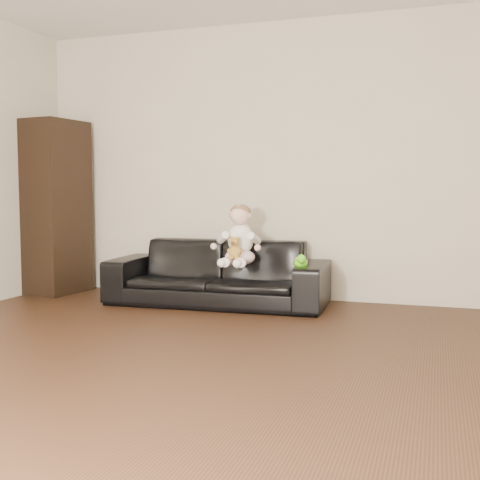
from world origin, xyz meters
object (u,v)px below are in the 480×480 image
(cabinet, at_px, (57,207))
(sofa, at_px, (218,273))
(toy_rattle, at_px, (298,263))
(toy_blue_disc, at_px, (302,269))
(teddy_bear, at_px, (235,248))
(baby, at_px, (239,239))
(toy_green, at_px, (301,263))

(cabinet, bearing_deg, sofa, 3.53)
(toy_rattle, relative_size, toy_blue_disc, 0.83)
(sofa, xyz_separation_m, teddy_bear, (0.25, -0.27, 0.25))
(baby, xyz_separation_m, toy_green, (0.56, -0.05, -0.19))
(toy_blue_disc, bearing_deg, cabinet, 172.76)
(cabinet, relative_size, teddy_bear, 8.91)
(toy_blue_disc, bearing_deg, teddy_bear, -175.78)
(sofa, height_order, toy_rattle, sofa)
(cabinet, xyz_separation_m, toy_blue_disc, (2.57, -0.33, -0.48))
(cabinet, height_order, toy_blue_disc, cabinet)
(baby, relative_size, toy_green, 3.79)
(baby, bearing_deg, teddy_bear, -101.34)
(cabinet, relative_size, toy_green, 12.30)
(cabinet, distance_m, baby, 2.02)
(cabinet, bearing_deg, toy_rattle, 2.66)
(teddy_bear, bearing_deg, cabinet, 164.22)
(toy_green, height_order, toy_blue_disc, toy_green)
(sofa, bearing_deg, baby, -26.28)
(cabinet, distance_m, toy_rattle, 2.55)
(toy_rattle, xyz_separation_m, toy_blue_disc, (0.07, -0.15, -0.03))
(toy_blue_disc, bearing_deg, toy_rattle, 114.21)
(toy_rattle, bearing_deg, sofa, 173.84)
(sofa, relative_size, toy_blue_disc, 21.78)
(sofa, relative_size, cabinet, 1.14)
(cabinet, height_order, toy_rattle, cabinet)
(teddy_bear, height_order, toy_blue_disc, teddy_bear)
(sofa, relative_size, toy_rattle, 26.29)
(baby, bearing_deg, cabinet, 159.11)
(cabinet, xyz_separation_m, baby, (2.00, -0.21, -0.25))
(cabinet, height_order, toy_green, cabinet)
(baby, xyz_separation_m, toy_blue_disc, (0.58, -0.12, -0.23))
(sofa, relative_size, baby, 3.69)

